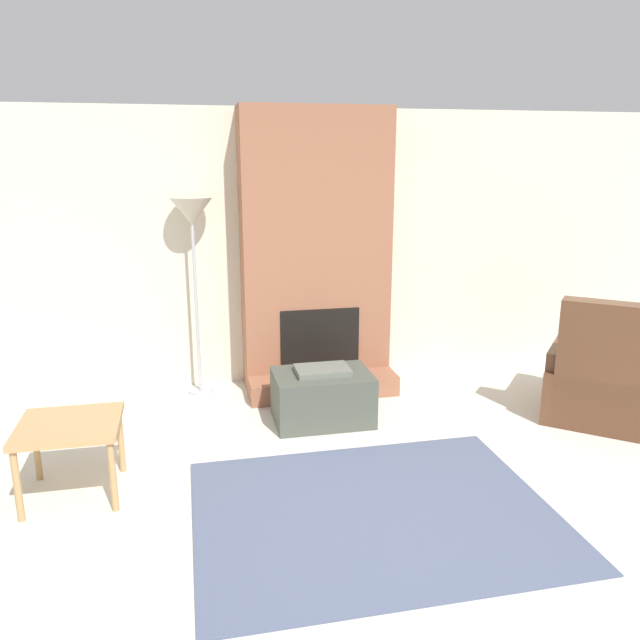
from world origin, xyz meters
The scene contains 8 objects.
ground_plane centered at (0.00, 0.00, 0.00)m, with size 24.00×24.00×0.00m, color beige.
wall_back centered at (0.00, 3.28, 1.30)m, with size 8.08×0.06×2.60m, color beige.
fireplace centered at (0.00, 3.03, 1.23)m, with size 1.38×0.73×2.60m.
ottoman centered at (-0.13, 2.13, 0.22)m, with size 0.80×0.56×0.47m.
armchair centered at (2.20, 1.73, 0.31)m, with size 1.29×1.31×1.07m.
side_table centered at (-1.98, 1.32, 0.44)m, with size 0.63×0.60×0.51m.
floor_lamp_left centered at (-1.12, 3.03, 1.62)m, with size 0.38×0.38×1.81m.
area_rug centered at (-0.12, 0.69, 0.01)m, with size 2.23×1.74×0.01m, color #4C5670.
Camera 1 is at (-1.18, -2.63, 2.15)m, focal length 35.00 mm.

